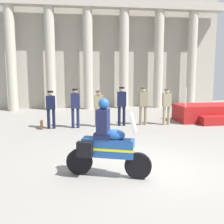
{
  "coord_description": "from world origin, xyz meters",
  "views": [
    {
      "loc": [
        -2.04,
        -6.93,
        2.6
      ],
      "look_at": [
        -0.48,
        2.45,
        1.12
      ],
      "focal_mm": 45.32,
      "sensor_mm": 36.0,
      "label": 1
    }
  ],
  "objects_px": {
    "motorcycle_with_rider": "(105,144)",
    "officer_in_row_5": "(167,104)",
    "reviewing_stand": "(210,113)",
    "officer_in_row_2": "(99,106)",
    "officer_in_row_3": "(122,103)",
    "officer_in_row_0": "(51,106)",
    "officer_in_row_1": "(75,105)",
    "briefcase_on_ground": "(42,125)",
    "officer_in_row_4": "(143,103)"
  },
  "relations": [
    {
      "from": "officer_in_row_1",
      "to": "briefcase_on_ground",
      "type": "relative_size",
      "value": 4.78
    },
    {
      "from": "officer_in_row_2",
      "to": "officer_in_row_5",
      "type": "height_order",
      "value": "officer_in_row_5"
    },
    {
      "from": "officer_in_row_1",
      "to": "motorcycle_with_rider",
      "type": "height_order",
      "value": "motorcycle_with_rider"
    },
    {
      "from": "officer_in_row_1",
      "to": "officer_in_row_5",
      "type": "xyz_separation_m",
      "value": [
        4.16,
        0.01,
        -0.03
      ]
    },
    {
      "from": "reviewing_stand",
      "to": "officer_in_row_2",
      "type": "xyz_separation_m",
      "value": [
        -5.56,
        -0.48,
        0.56
      ]
    },
    {
      "from": "officer_in_row_0",
      "to": "briefcase_on_ground",
      "type": "distance_m",
      "value": 0.89
    },
    {
      "from": "officer_in_row_0",
      "to": "briefcase_on_ground",
      "type": "height_order",
      "value": "officer_in_row_0"
    },
    {
      "from": "officer_in_row_2",
      "to": "briefcase_on_ground",
      "type": "distance_m",
      "value": 2.61
    },
    {
      "from": "officer_in_row_2",
      "to": "officer_in_row_5",
      "type": "distance_m",
      "value": 3.13
    },
    {
      "from": "officer_in_row_2",
      "to": "officer_in_row_3",
      "type": "xyz_separation_m",
      "value": [
        1.06,
        0.1,
        0.08
      ]
    },
    {
      "from": "officer_in_row_5",
      "to": "officer_in_row_1",
      "type": "bearing_deg",
      "value": 1.44
    },
    {
      "from": "briefcase_on_ground",
      "to": "officer_in_row_3",
      "type": "bearing_deg",
      "value": 2.05
    },
    {
      "from": "officer_in_row_0",
      "to": "officer_in_row_4",
      "type": "xyz_separation_m",
      "value": [
        4.13,
        0.13,
        0.06
      ]
    },
    {
      "from": "officer_in_row_0",
      "to": "officer_in_row_3",
      "type": "height_order",
      "value": "officer_in_row_3"
    },
    {
      "from": "officer_in_row_3",
      "to": "motorcycle_with_rider",
      "type": "relative_size",
      "value": 0.88
    },
    {
      "from": "officer_in_row_5",
      "to": "briefcase_on_ground",
      "type": "height_order",
      "value": "officer_in_row_5"
    },
    {
      "from": "officer_in_row_3",
      "to": "officer_in_row_0",
      "type": "bearing_deg",
      "value": 3.77
    },
    {
      "from": "motorcycle_with_rider",
      "to": "briefcase_on_ground",
      "type": "relative_size",
      "value": 5.52
    },
    {
      "from": "reviewing_stand",
      "to": "officer_in_row_5",
      "type": "relative_size",
      "value": 1.96
    },
    {
      "from": "motorcycle_with_rider",
      "to": "officer_in_row_5",
      "type": "bearing_deg",
      "value": 79.02
    },
    {
      "from": "officer_in_row_0",
      "to": "officer_in_row_1",
      "type": "height_order",
      "value": "officer_in_row_1"
    },
    {
      "from": "officer_in_row_5",
      "to": "motorcycle_with_rider",
      "type": "distance_m",
      "value": 6.82
    },
    {
      "from": "briefcase_on_ground",
      "to": "officer_in_row_1",
      "type": "bearing_deg",
      "value": -1.67
    },
    {
      "from": "officer_in_row_2",
      "to": "officer_in_row_0",
      "type": "bearing_deg",
      "value": 2.32
    },
    {
      "from": "officer_in_row_4",
      "to": "officer_in_row_0",
      "type": "bearing_deg",
      "value": 3.18
    },
    {
      "from": "officer_in_row_3",
      "to": "motorcycle_with_rider",
      "type": "bearing_deg",
      "value": 76.28
    },
    {
      "from": "motorcycle_with_rider",
      "to": "officer_in_row_2",
      "type": "bearing_deg",
      "value": 106.22
    },
    {
      "from": "officer_in_row_3",
      "to": "reviewing_stand",
      "type": "bearing_deg",
      "value": -173.78
    },
    {
      "from": "officer_in_row_0",
      "to": "officer_in_row_5",
      "type": "distance_m",
      "value": 5.2
    },
    {
      "from": "officer_in_row_4",
      "to": "motorcycle_with_rider",
      "type": "distance_m",
      "value": 6.47
    },
    {
      "from": "reviewing_stand",
      "to": "officer_in_row_5",
      "type": "xyz_separation_m",
      "value": [
        -2.44,
        -0.55,
        0.59
      ]
    },
    {
      "from": "reviewing_stand",
      "to": "officer_in_row_4",
      "type": "height_order",
      "value": "officer_in_row_4"
    },
    {
      "from": "officer_in_row_3",
      "to": "officer_in_row_5",
      "type": "height_order",
      "value": "officer_in_row_3"
    },
    {
      "from": "officer_in_row_4",
      "to": "briefcase_on_ground",
      "type": "distance_m",
      "value": 4.63
    },
    {
      "from": "officer_in_row_1",
      "to": "briefcase_on_ground",
      "type": "xyz_separation_m",
      "value": [
        -1.45,
        0.04,
        -0.84
      ]
    },
    {
      "from": "reviewing_stand",
      "to": "officer_in_row_5",
      "type": "distance_m",
      "value": 2.57
    },
    {
      "from": "reviewing_stand",
      "to": "officer_in_row_5",
      "type": "height_order",
      "value": "reviewing_stand"
    },
    {
      "from": "officer_in_row_0",
      "to": "officer_in_row_2",
      "type": "bearing_deg",
      "value": -177.68
    },
    {
      "from": "briefcase_on_ground",
      "to": "motorcycle_with_rider",
      "type": "bearing_deg",
      "value": -71.4
    },
    {
      "from": "reviewing_stand",
      "to": "briefcase_on_ground",
      "type": "distance_m",
      "value": 8.07
    },
    {
      "from": "officer_in_row_2",
      "to": "briefcase_on_ground",
      "type": "bearing_deg",
      "value": 2.06
    },
    {
      "from": "officer_in_row_3",
      "to": "motorcycle_with_rider",
      "type": "height_order",
      "value": "motorcycle_with_rider"
    },
    {
      "from": "officer_in_row_5",
      "to": "briefcase_on_ground",
      "type": "distance_m",
      "value": 5.67
    },
    {
      "from": "reviewing_stand",
      "to": "motorcycle_with_rider",
      "type": "relative_size",
      "value": 1.64
    },
    {
      "from": "officer_in_row_3",
      "to": "officer_in_row_5",
      "type": "relative_size",
      "value": 1.05
    },
    {
      "from": "officer_in_row_4",
      "to": "officer_in_row_5",
      "type": "height_order",
      "value": "officer_in_row_4"
    },
    {
      "from": "officer_in_row_2",
      "to": "briefcase_on_ground",
      "type": "relative_size",
      "value": 4.5
    },
    {
      "from": "officer_in_row_2",
      "to": "officer_in_row_4",
      "type": "height_order",
      "value": "officer_in_row_4"
    },
    {
      "from": "reviewing_stand",
      "to": "motorcycle_with_rider",
      "type": "xyz_separation_m",
      "value": [
        -6.1,
        -6.3,
        0.4
      ]
    },
    {
      "from": "officer_in_row_1",
      "to": "officer_in_row_2",
      "type": "bearing_deg",
      "value": -174.63
    }
  ]
}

